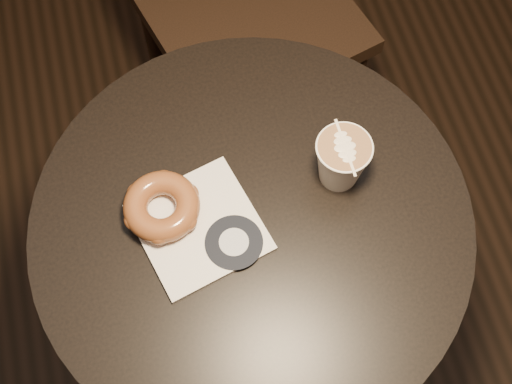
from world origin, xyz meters
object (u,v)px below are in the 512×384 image
cafe_table (252,262)px  latte_cup (341,161)px  doughnut (162,207)px  pastry_bag (199,227)px

cafe_table → latte_cup: size_ratio=7.70×
doughnut → latte_cup: bearing=-0.9°
latte_cup → pastry_bag: bearing=-171.8°
cafe_table → pastry_bag: 0.22m
cafe_table → latte_cup: 0.30m
pastry_bag → latte_cup: bearing=-6.2°
cafe_table → latte_cup: bearing=15.1°
doughnut → latte_cup: (0.29, -0.00, 0.02)m
doughnut → latte_cup: 0.29m
cafe_table → doughnut: doughnut is taller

